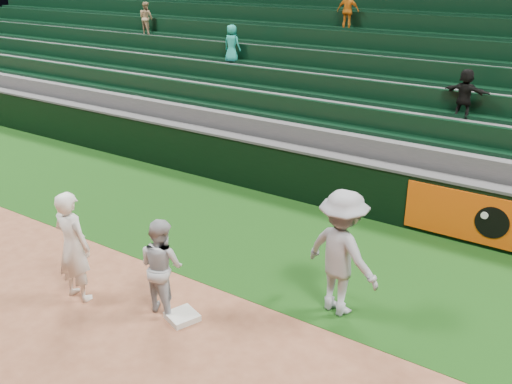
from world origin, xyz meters
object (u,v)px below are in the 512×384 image
first_base (182,317)px  first_baseman (73,246)px  base_coach (342,253)px  baserunner (162,266)px

first_base → first_baseman: size_ratio=0.23×
first_base → base_coach: 2.69m
base_coach → baserunner: bearing=47.8°
first_baseman → baserunner: bearing=-161.6°
first_baseman → base_coach: 4.32m
first_baseman → first_base: bearing=-167.6°
base_coach → first_baseman: bearing=43.1°
first_base → base_coach: size_ratio=0.21×
first_baseman → baserunner: 1.54m
first_base → base_coach: (1.92, 1.61, 0.99)m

